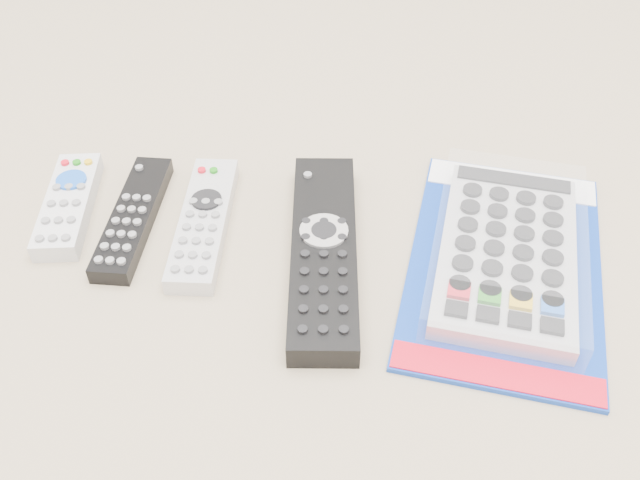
# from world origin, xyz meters

# --- Properties ---
(remote_small_grey) EXTENTS (0.06, 0.16, 0.02)m
(remote_small_grey) POSITION_xyz_m (-0.24, 0.02, 0.01)
(remote_small_grey) COLOR silver
(remote_small_grey) RESTS_ON ground
(remote_slim_black) EXTENTS (0.05, 0.18, 0.02)m
(remote_slim_black) POSITION_xyz_m (-0.17, 0.00, 0.01)
(remote_slim_black) COLOR black
(remote_slim_black) RESTS_ON ground
(remote_silver_dvd) EXTENTS (0.05, 0.19, 0.02)m
(remote_silver_dvd) POSITION_xyz_m (-0.10, -0.00, 0.01)
(remote_silver_dvd) COLOR silver
(remote_silver_dvd) RESTS_ON ground
(remote_large_black) EXTENTS (0.08, 0.27, 0.03)m
(remote_large_black) POSITION_xyz_m (0.03, -0.04, 0.01)
(remote_large_black) COLOR black
(remote_large_black) RESTS_ON ground
(jumbo_remote_packaged) EXTENTS (0.23, 0.33, 0.04)m
(jumbo_remote_packaged) POSITION_xyz_m (0.21, -0.04, 0.02)
(jumbo_remote_packaged) COLOR #0E359E
(jumbo_remote_packaged) RESTS_ON ground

